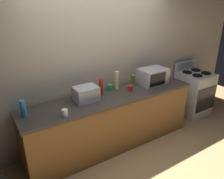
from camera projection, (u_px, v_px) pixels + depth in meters
name	position (u px, v px, depth m)	size (l,w,h in m)	color
ground_plane	(126.00, 157.00, 3.47)	(8.00, 8.00, 0.00)	tan
back_wall	(98.00, 61.00, 3.58)	(6.40, 0.10, 2.70)	#B2A893
counter_run	(112.00, 121.00, 3.61)	(2.84, 0.64, 0.90)	brown
stove_range	(193.00, 93.00, 4.61)	(0.60, 0.61, 1.08)	#B7BABF
microwave	(153.00, 76.00, 3.86)	(0.48, 0.35, 0.27)	#B7BABF
toaster_oven	(86.00, 94.00, 3.24)	(0.34, 0.26, 0.21)	#B7BABF
bottle_spray_cleaner	(23.00, 109.00, 2.80)	(0.07, 0.07, 0.22)	#338CE5
bottle_vinegar	(117.00, 80.00, 3.65)	(0.07, 0.07, 0.29)	beige
bottle_olive_oil	(133.00, 80.00, 3.77)	(0.07, 0.07, 0.20)	#4C6B19
bottle_hot_sauce	(101.00, 87.00, 3.41)	(0.06, 0.06, 0.26)	red
bottle_dish_soap	(162.00, 72.00, 4.22)	(0.08, 0.08, 0.19)	orange
mug_green	(110.00, 88.00, 3.61)	(0.09, 0.09, 0.10)	#2D8C47
mug_white	(65.00, 113.00, 2.83)	(0.08, 0.08, 0.09)	white
mug_red	(130.00, 88.00, 3.60)	(0.09, 0.09, 0.09)	red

